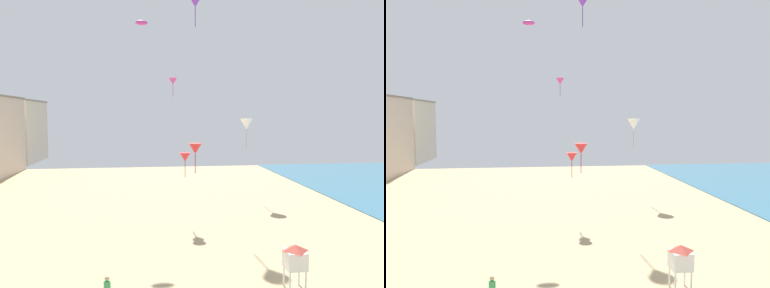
% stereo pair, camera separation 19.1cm
% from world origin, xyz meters
% --- Properties ---
extents(boardwalk_hotel_distant, '(12.43, 14.43, 12.75)m').
position_xyz_m(boardwalk_hotel_distant, '(-30.12, 70.85, 6.38)').
color(boardwalk_hotel_distant, beige).
rests_on(boardwalk_hotel_distant, ground).
extents(lifeguard_stand, '(1.10, 1.10, 2.55)m').
position_xyz_m(lifeguard_stand, '(6.62, 11.20, 1.84)').
color(lifeguard_stand, white).
rests_on(lifeguard_stand, ground).
extents(kite_purple_delta, '(1.63, 1.63, 3.70)m').
position_xyz_m(kite_purple_delta, '(4.48, 37.54, 23.49)').
color(kite_purple_delta, purple).
extents(kite_red_delta, '(0.82, 0.82, 1.86)m').
position_xyz_m(kite_red_delta, '(1.51, 14.72, 7.59)').
color(kite_red_delta, red).
extents(kite_magenta_delta, '(0.92, 0.92, 2.10)m').
position_xyz_m(kite_magenta_delta, '(1.47, 34.12, 13.51)').
color(kite_magenta_delta, '#DB3D9E').
extents(kite_magenta_parafoil, '(1.32, 0.37, 0.51)m').
position_xyz_m(kite_magenta_parafoil, '(-1.98, 32.73, 19.59)').
color(kite_magenta_parafoil, '#DB3D9E').
extents(kite_red_delta_2, '(1.02, 1.02, 2.32)m').
position_xyz_m(kite_red_delta_2, '(1.97, 25.47, 5.82)').
color(kite_red_delta_2, red).
extents(kite_white_delta, '(1.56, 1.56, 3.55)m').
position_xyz_m(kite_white_delta, '(10.33, 34.87, 8.60)').
color(kite_white_delta, white).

